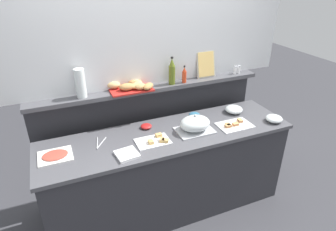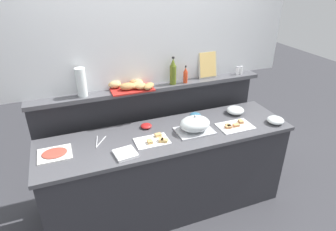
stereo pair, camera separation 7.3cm
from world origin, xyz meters
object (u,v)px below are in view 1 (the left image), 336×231
water_carafe (80,83)px  sandwich_platter_rear (155,141)px  pepper_shaker (239,69)px  bread_basket (132,86)px  framed_picture (206,64)px  glass_bowl_large (274,119)px  napkin_stack (127,154)px  cold_cuts_platter (55,156)px  hot_sauce_bottle (184,75)px  salt_shaker (235,70)px  serving_tongs (99,143)px  condiment_bowl_teal (194,115)px  sandwich_platter_front (234,125)px  condiment_bowl_dark (146,126)px  glass_bowl_medium (234,110)px  olive_oil_bottle (172,72)px  serving_cloche (195,124)px

water_carafe → sandwich_platter_rear: bearing=-45.0°
pepper_shaker → bread_basket: (-1.20, 0.00, -0.01)m
framed_picture → pepper_shaker: bearing=-5.6°
glass_bowl_large → napkin_stack: (-1.48, -0.00, -0.02)m
cold_cuts_platter → hot_sauce_bottle: 1.41m
glass_bowl_large → salt_shaker: 0.69m
sandwich_platter_rear → serving_tongs: (-0.45, 0.16, -0.01)m
condiment_bowl_teal → cold_cuts_platter: bearing=-172.0°
sandwich_platter_front → condiment_bowl_teal: condiment_bowl_teal is taller
framed_picture → glass_bowl_large: bearing=-56.6°
napkin_stack → glass_bowl_large: bearing=0.0°
bread_basket → framed_picture: 0.82m
bread_basket → cold_cuts_platter: bearing=-152.8°
sandwich_platter_front → condiment_bowl_dark: (-0.79, 0.29, 0.01)m
sandwich_platter_rear → glass_bowl_medium: (0.95, 0.21, 0.02)m
glass_bowl_large → cold_cuts_platter: bearing=174.1°
sandwich_platter_front → olive_oil_bottle: bearing=129.7°
pepper_shaker → framed_picture: 0.41m
framed_picture → sandwich_platter_front: bearing=-88.2°
salt_shaker → serving_tongs: bearing=-167.7°
bread_basket → framed_picture: framed_picture is taller
sandwich_platter_rear → serving_cloche: size_ratio=0.86×
serving_tongs → pepper_shaker: bearing=12.0°
sandwich_platter_front → framed_picture: bearing=91.8°
glass_bowl_large → olive_oil_bottle: size_ratio=0.58×
sandwich_platter_rear → olive_oil_bottle: bearing=52.6°
serving_cloche → sandwich_platter_rear: bearing=-175.4°
bread_basket → pepper_shaker: bearing=-0.1°
serving_cloche → bread_basket: bearing=132.7°
cold_cuts_platter → serving_cloche: bearing=-3.3°
condiment_bowl_dark → bread_basket: (-0.04, 0.25, 0.33)m
napkin_stack → salt_shaker: bearing=23.3°
olive_oil_bottle → pepper_shaker: size_ratio=3.17×
condiment_bowl_dark → condiment_bowl_teal: bearing=3.7°
olive_oil_bottle → framed_picture: (0.41, 0.05, 0.02)m
sandwich_platter_rear → salt_shaker: salt_shaker is taller
condiment_bowl_dark → serving_tongs: bearing=-167.6°
glass_bowl_large → napkin_stack: bearing=-180.0°
serving_cloche → serving_tongs: bearing=171.7°
glass_bowl_medium → serving_tongs: bearing=-177.6°
hot_sauce_bottle → framed_picture: size_ratio=0.63×
glass_bowl_medium → framed_picture: 0.55m
serving_tongs → olive_oil_bottle: 0.98m
serving_cloche → glass_bowl_medium: 0.58m
glass_bowl_large → condiment_bowl_teal: size_ratio=1.47×
glass_bowl_medium → water_carafe: water_carafe is taller
serving_cloche → serving_tongs: size_ratio=1.84×
sandwich_platter_front → napkin_stack: bearing=-175.9°
condiment_bowl_dark → pepper_shaker: 1.23m
pepper_shaker → framed_picture: (-0.39, 0.04, 0.10)m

